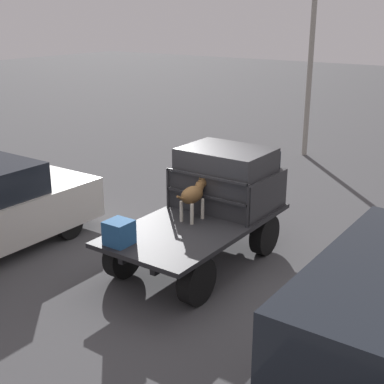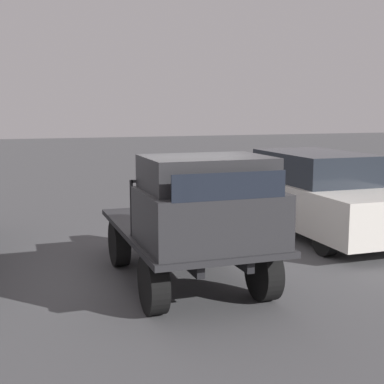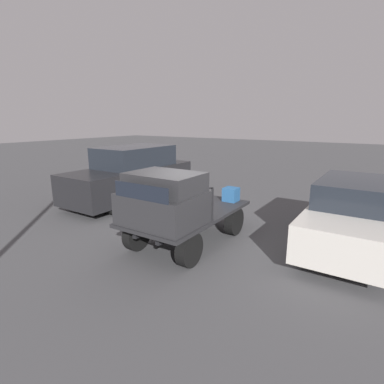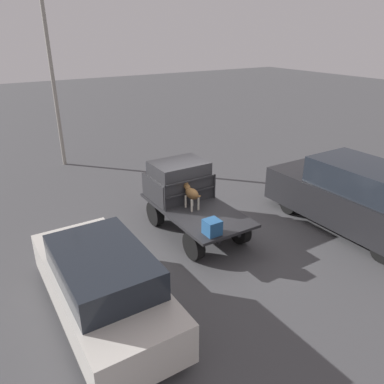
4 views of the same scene
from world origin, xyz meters
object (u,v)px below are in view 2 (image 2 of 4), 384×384
object	(u,v)px
flatbed_truck	(184,243)
parked_sedan	(318,194)
cargo_crate	(183,197)
dog	(193,196)

from	to	relation	value
flatbed_truck	parked_sedan	xyz separation A→B (m)	(-1.99, 3.52, 0.25)
parked_sedan	flatbed_truck	bearing A→B (deg)	-54.92
cargo_crate	parked_sedan	world-z (taller)	parked_sedan
flatbed_truck	cargo_crate	size ratio (longest dim) A/B	9.19
flatbed_truck	cargo_crate	distance (m)	1.62
cargo_crate	dog	bearing A→B (deg)	-12.54
parked_sedan	dog	bearing A→B (deg)	-53.33
dog	parked_sedan	bearing A→B (deg)	130.82
flatbed_truck	cargo_crate	xyz separation A→B (m)	(-1.50, 0.46, 0.43)
cargo_crate	parked_sedan	bearing A→B (deg)	99.21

